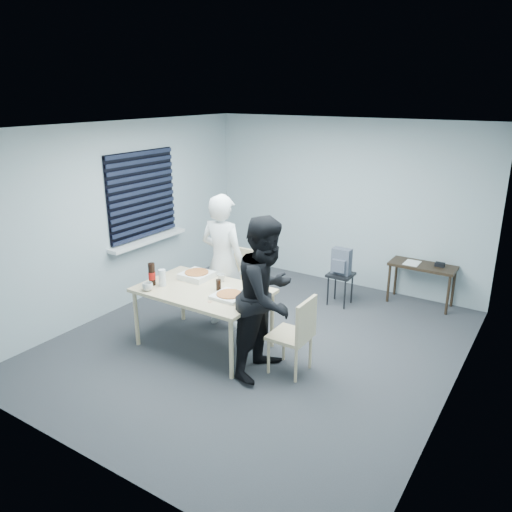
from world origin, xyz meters
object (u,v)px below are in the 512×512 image
Objects in this scene: person_white at (223,262)px; side_table at (422,270)px; person_black at (267,297)px; mug_a at (148,287)px; stool at (340,281)px; soda_bottle at (152,275)px; backpack at (341,262)px; mug_b at (221,278)px; dining_table at (203,294)px; chair_right at (297,331)px; chair_far at (241,276)px.

person_white is 2.91m from side_table.
mug_a is (-1.45, -0.31, -0.09)m from person_black.
soda_bottle is at bearing -123.12° from stool.
backpack reaches higher than mug_b.
dining_table is at bearing -124.89° from side_table.
backpack is at bearing -146.81° from side_table.
backpack is (0.00, -0.01, 0.29)m from stool.
stool is 0.29m from backpack.
person_white reaches higher than chair_right.
side_table is at bearing 52.12° from mug_a.
side_table is at bearing -18.80° from person_black.
soda_bottle is (-0.08, 0.16, 0.08)m from mug_a.
chair_right is 8.90× the size of mug_b.
person_black is 0.98m from mug_b.
soda_bottle is at bearing -122.40° from backpack.
soda_bottle is (-1.53, -0.15, -0.01)m from person_black.
dining_table is 0.34m from mug_b.
person_white reaches higher than soda_bottle.
person_black is 6.47× the size of soda_bottle.
chair_right is at bearing -36.07° from chair_far.
mug_a is 1.23× the size of mug_b.
chair_far is 0.50× the size of person_black.
chair_far is at bearing -139.24° from stool.
person_black is at bearing -4.43° from dining_table.
backpack is 2.71m from soda_bottle.
soda_bottle reaches higher than mug_b.
backpack is at bearing 59.95° from mug_a.
chair_far is 1.55m from mug_a.
side_table is 1.18m from stool.
side_table is 3.89m from mug_a.
stool is (-0.05, 2.12, -0.52)m from person_black.
chair_right reaches higher than mug_a.
side_table is 7.46× the size of mug_a.
backpack is (0.89, 2.04, -0.03)m from dining_table.
person_black is at bearing -23.62° from mug_b.
chair_right is at bearing -103.43° from side_table.
chair_far is at bearing 78.30° from mug_a.
stool is at bearing 63.85° from mug_b.
stool is at bearing 100.11° from chair_right.
person_white reaches higher than mug_a.
person_black reaches higher than side_table.
stool is (0.89, 2.05, -0.32)m from dining_table.
chair_far is 1.87× the size of stool.
stool is at bearing 60.07° from mug_a.
person_white is 1.27m from person_black.
person_black is 17.70× the size of mug_b.
mug_b reaches higher than side_table.
chair_right is at bearing 2.43° from dining_table.
chair_right is 3.25× the size of soda_bottle.
dining_table is at bearing 103.29° from person_white.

